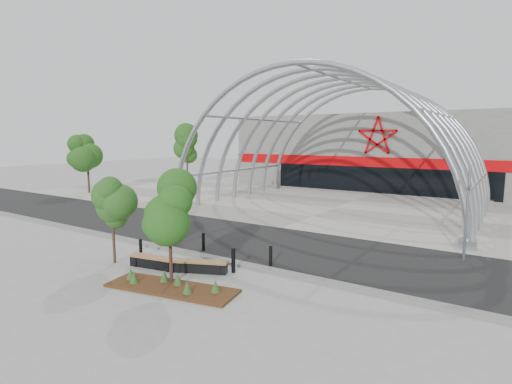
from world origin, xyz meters
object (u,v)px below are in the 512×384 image
at_px(street_tree_0, 112,203).
at_px(bench_1, 200,267).
at_px(signal_pole, 467,211).
at_px(bench_0, 154,262).
at_px(street_tree_1, 169,210).
at_px(bollard_2, 203,242).

xyz_separation_m(street_tree_0, bench_1, (4.02, 1.13, -2.44)).
xyz_separation_m(signal_pole, bench_0, (-10.97, -8.41, -2.03)).
distance_m(signal_pole, bench_1, 12.03).
bearing_deg(street_tree_1, bench_0, 154.07).
relative_size(bench_0, bollard_2, 2.63).
xyz_separation_m(signal_pole, bollard_2, (-10.91, -5.27, -1.82)).
xyz_separation_m(signal_pole, street_tree_1, (-8.97, -9.38, 0.59)).
distance_m(signal_pole, bollard_2, 12.25).
height_order(street_tree_1, bench_0, street_tree_1).
distance_m(street_tree_0, street_tree_1, 4.03).
bearing_deg(signal_pole, bench_0, -142.52).
distance_m(bench_0, bollard_2, 3.15).
xyz_separation_m(street_tree_1, bench_0, (-2.00, 0.97, -2.62)).
relative_size(street_tree_1, bollard_2, 4.37).
distance_m(signal_pole, street_tree_1, 12.99).
height_order(bench_0, bollard_2, bollard_2).
height_order(street_tree_0, street_tree_1, street_tree_1).
relative_size(street_tree_1, bench_1, 1.70).
xyz_separation_m(street_tree_0, bench_0, (2.00, 0.48, -2.44)).
distance_m(street_tree_0, bench_1, 4.84).
relative_size(signal_pole, street_tree_0, 1.16).
bearing_deg(signal_pole, bench_1, -139.05).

